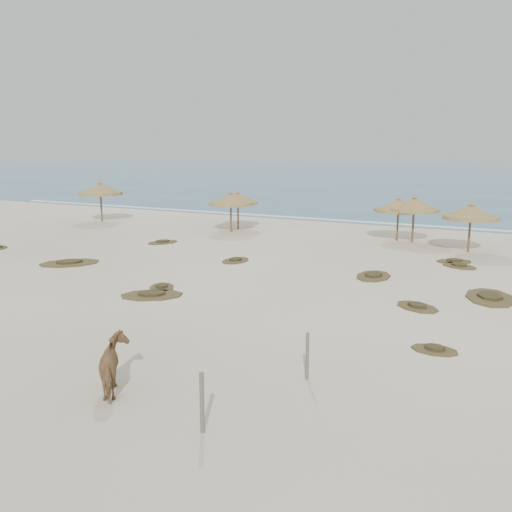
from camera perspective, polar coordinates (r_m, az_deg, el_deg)
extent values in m
plane|color=#EFDFC5|center=(19.72, -7.68, -6.55)|extent=(160.00, 160.00, 0.00)
cube|color=#2A637F|center=(91.32, 19.60, 7.14)|extent=(200.00, 100.00, 0.01)
cube|color=white|center=(43.26, 11.80, 3.27)|extent=(70.00, 0.60, 0.01)
cylinder|color=brown|center=(44.54, -15.22, 4.84)|extent=(0.13, 0.13, 2.31)
cylinder|color=olive|center=(44.44, -15.28, 6.06)|extent=(3.53, 3.53, 0.20)
cone|color=olive|center=(44.41, -15.31, 6.53)|extent=(3.42, 3.42, 0.82)
cone|color=olive|center=(44.37, -15.34, 7.17)|extent=(0.40, 0.40, 0.24)
cylinder|color=brown|center=(39.46, -1.81, 4.18)|extent=(0.11, 0.11, 1.99)
cylinder|color=olive|center=(39.36, -1.82, 5.37)|extent=(3.79, 3.79, 0.17)
cone|color=olive|center=(39.33, -1.82, 5.83)|extent=(3.66, 3.66, 0.71)
cone|color=olive|center=(39.29, -1.82, 6.45)|extent=(0.34, 0.34, 0.21)
cylinder|color=brown|center=(38.06, -2.53, 3.96)|extent=(0.12, 0.12, 2.08)
cylinder|color=olive|center=(37.95, -2.54, 5.25)|extent=(3.63, 3.63, 0.18)
cone|color=olive|center=(37.92, -2.54, 5.74)|extent=(3.51, 3.51, 0.74)
cone|color=olive|center=(37.87, -2.55, 6.42)|extent=(0.36, 0.36, 0.22)
cylinder|color=brown|center=(35.78, 13.98, 3.12)|extent=(0.12, 0.12, 2.06)
cylinder|color=olive|center=(35.67, 14.04, 4.47)|extent=(3.25, 3.25, 0.18)
cone|color=olive|center=(35.63, 14.07, 4.99)|extent=(3.14, 3.14, 0.73)
cone|color=olive|center=(35.59, 14.10, 5.69)|extent=(0.35, 0.35, 0.22)
cylinder|color=brown|center=(35.48, 15.43, 3.06)|extent=(0.12, 0.12, 2.16)
cylinder|color=olive|center=(35.36, 15.51, 4.49)|extent=(3.41, 3.41, 0.19)
cone|color=olive|center=(35.33, 15.54, 5.04)|extent=(3.30, 3.30, 0.77)
cone|color=olive|center=(35.28, 15.58, 5.78)|extent=(0.37, 0.37, 0.23)
cylinder|color=brown|center=(33.30, 20.55, 2.15)|extent=(0.12, 0.12, 2.11)
cylinder|color=olive|center=(33.17, 20.66, 3.64)|extent=(3.62, 3.62, 0.18)
cone|color=olive|center=(33.13, 20.70, 4.20)|extent=(3.50, 3.50, 0.75)
cone|color=olive|center=(33.08, 20.76, 4.98)|extent=(0.36, 0.36, 0.22)
imported|color=#9A7046|center=(14.58, -13.92, -10.60)|extent=(1.61, 1.74, 1.38)
cylinder|color=#695D4F|center=(12.43, -5.42, -14.41)|extent=(0.13, 0.13, 1.35)
cylinder|color=#695D4F|center=(14.96, 5.15, -9.94)|extent=(0.12, 0.12, 1.26)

